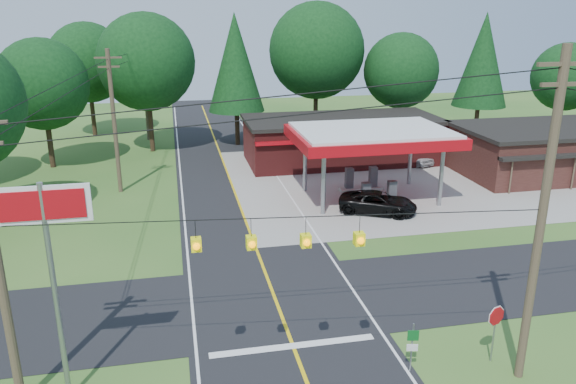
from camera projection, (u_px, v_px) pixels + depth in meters
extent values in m
plane|color=#2E5D21|center=(276.00, 302.00, 25.10)|extent=(120.00, 120.00, 0.00)
cube|color=black|center=(276.00, 301.00, 25.09)|extent=(8.00, 120.00, 0.02)
cube|color=black|center=(276.00, 301.00, 25.09)|extent=(70.00, 7.00, 0.02)
cube|color=yellow|center=(276.00, 301.00, 25.09)|extent=(0.15, 110.00, 0.00)
cylinder|color=gray|center=(323.00, 183.00, 35.19)|extent=(0.28, 0.28, 4.20)
cylinder|color=gray|center=(305.00, 163.00, 39.85)|extent=(0.28, 0.28, 4.20)
cylinder|color=gray|center=(441.00, 175.00, 36.74)|extent=(0.28, 0.28, 4.20)
cylinder|color=gray|center=(410.00, 157.00, 41.39)|extent=(0.28, 0.28, 4.20)
cube|color=#AE0912|center=(372.00, 136.00, 37.59)|extent=(10.60, 7.40, 0.70)
cube|color=white|center=(372.00, 131.00, 37.47)|extent=(10.00, 7.00, 0.25)
cube|color=#9E9B93|center=(378.00, 204.00, 37.22)|extent=(3.20, 0.90, 0.22)
cube|color=#3F3F44|center=(366.00, 194.00, 36.80)|extent=(0.55, 0.45, 1.50)
cube|color=#3F3F44|center=(392.00, 192.00, 37.14)|extent=(0.55, 0.45, 1.50)
cube|color=#9E9B93|center=(361.00, 188.00, 40.58)|extent=(3.20, 0.90, 0.22)
cube|color=#3F3F44|center=(349.00, 178.00, 40.15)|extent=(0.55, 0.45, 1.50)
cube|color=#3F3F44|center=(373.00, 177.00, 40.50)|extent=(0.55, 0.45, 1.50)
cube|color=maroon|center=(342.00, 141.00, 47.90)|extent=(16.00, 7.00, 3.50)
cube|color=black|center=(342.00, 119.00, 47.32)|extent=(16.40, 7.40, 0.30)
cube|color=#AE0912|center=(355.00, 139.00, 44.26)|extent=(16.00, 0.50, 0.25)
cylinder|color=#473828|center=(541.00, 225.00, 18.25)|extent=(0.30, 0.30, 11.50)
cube|color=#473828|center=(565.00, 64.00, 16.66)|extent=(1.80, 0.12, 0.12)
cube|color=#473828|center=(562.00, 84.00, 16.84)|extent=(1.40, 0.12, 0.12)
cylinder|color=#473828|center=(114.00, 123.00, 38.76)|extent=(0.30, 0.30, 10.00)
cube|color=#473828|center=(108.00, 58.00, 37.40)|extent=(1.80, 0.12, 0.12)
cube|color=#473828|center=(109.00, 67.00, 37.59)|extent=(1.40, 0.12, 0.12)
cylinder|color=#473828|center=(145.00, 92.00, 54.96)|extent=(0.30, 0.30, 9.50)
cube|color=#FFF90D|center=(196.00, 244.00, 17.40)|extent=(0.32, 0.32, 0.42)
cube|color=#FFF90D|center=(251.00, 242.00, 17.54)|extent=(0.32, 0.32, 0.42)
cube|color=#FFF90D|center=(306.00, 241.00, 17.69)|extent=(0.32, 0.32, 0.42)
cube|color=#FFF90D|center=(359.00, 239.00, 17.83)|extent=(0.32, 0.32, 0.42)
cylinder|color=#332316|center=(50.00, 144.00, 45.99)|extent=(0.44, 0.44, 3.96)
sphere|color=black|center=(42.00, 84.00, 44.49)|extent=(7.26, 7.26, 7.26)
cylinder|color=#332316|center=(151.00, 126.00, 51.15)|extent=(0.44, 0.44, 4.68)
sphere|color=black|center=(146.00, 62.00, 49.38)|extent=(8.58, 8.58, 8.58)
cylinder|color=#332316|center=(237.00, 123.00, 53.68)|extent=(0.44, 0.44, 4.32)
cone|color=black|center=(235.00, 62.00, 51.93)|extent=(5.28, 5.28, 9.00)
cylinder|color=#332316|center=(315.00, 114.00, 56.05)|extent=(0.44, 0.44, 5.04)
sphere|color=black|center=(316.00, 51.00, 54.14)|extent=(9.24, 9.24, 9.24)
cylinder|color=#332316|center=(398.00, 120.00, 55.90)|extent=(0.44, 0.44, 3.96)
sphere|color=black|center=(401.00, 71.00, 54.40)|extent=(7.26, 7.26, 7.26)
cylinder|color=#332316|center=(477.00, 117.00, 56.46)|extent=(0.44, 0.44, 4.32)
cone|color=black|center=(483.00, 60.00, 54.71)|extent=(5.28, 5.28, 9.00)
cylinder|color=#332316|center=(559.00, 121.00, 56.25)|extent=(0.44, 0.44, 3.60)
sphere|color=black|center=(566.00, 77.00, 54.89)|extent=(6.60, 6.60, 6.60)
cylinder|color=#332316|center=(93.00, 115.00, 57.49)|extent=(0.44, 0.44, 4.32)
sphere|color=black|center=(87.00, 62.00, 55.86)|extent=(7.92, 7.92, 7.92)
imported|color=black|center=(378.00, 203.00, 35.84)|extent=(6.62, 6.62, 1.37)
imported|color=silver|center=(413.00, 156.00, 47.47)|extent=(5.10, 5.10, 1.37)
cylinder|color=gray|center=(56.00, 297.00, 17.72)|extent=(0.18, 0.18, 7.58)
cube|color=white|center=(42.00, 205.00, 16.77)|extent=(2.81, 0.09, 1.19)
cube|color=#AE0912|center=(42.00, 205.00, 16.72)|extent=(2.48, 0.06, 0.92)
cylinder|color=gray|center=(494.00, 335.00, 20.52)|extent=(0.07, 0.07, 2.20)
cylinder|color=gray|center=(412.00, 348.00, 19.94)|extent=(0.06, 0.06, 1.97)
cube|color=#0C591E|center=(413.00, 336.00, 19.74)|extent=(0.40, 0.11, 0.40)
cube|color=white|center=(412.00, 348.00, 19.89)|extent=(0.40, 0.11, 0.27)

